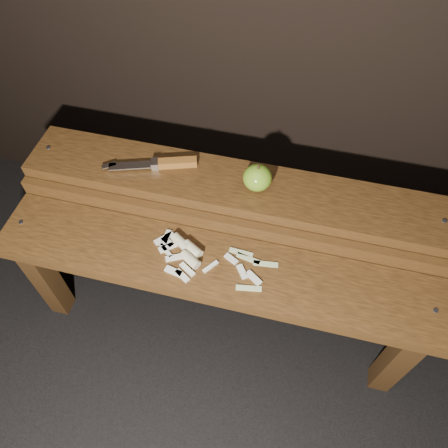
% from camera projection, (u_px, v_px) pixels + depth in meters
% --- Properties ---
extents(ground, '(60.00, 60.00, 0.00)m').
position_uv_depth(ground, '(220.00, 314.00, 1.51)').
color(ground, black).
extents(bench_front_tier, '(1.20, 0.20, 0.42)m').
position_uv_depth(bench_front_tier, '(213.00, 279.00, 1.19)').
color(bench_front_tier, '#341F0D').
rests_on(bench_front_tier, ground).
extents(bench_rear_tier, '(1.20, 0.21, 0.50)m').
position_uv_depth(bench_rear_tier, '(233.00, 203.00, 1.27)').
color(bench_rear_tier, '#341F0D').
rests_on(bench_rear_tier, ground).
extents(apple, '(0.08, 0.08, 0.08)m').
position_uv_depth(apple, '(257.00, 178.00, 1.17)').
color(apple, olive).
rests_on(apple, bench_rear_tier).
extents(knife, '(0.26, 0.10, 0.02)m').
position_uv_depth(knife, '(165.00, 163.00, 1.23)').
color(knife, brown).
rests_on(knife, bench_rear_tier).
extents(apple_scraps, '(0.34, 0.15, 0.03)m').
position_uv_depth(apple_scraps, '(193.00, 254.00, 1.15)').
color(apple_scraps, beige).
rests_on(apple_scraps, bench_front_tier).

